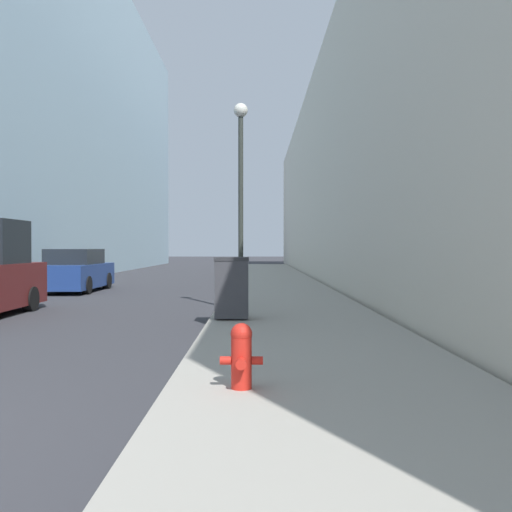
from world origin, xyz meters
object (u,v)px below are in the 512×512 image
(fire_hydrant, at_px, (244,354))
(trash_bin, at_px, (235,287))
(lamppost, at_px, (244,186))
(parked_sedan_near, at_px, (78,272))

(fire_hydrant, height_order, trash_bin, trash_bin)
(fire_hydrant, distance_m, trash_bin, 5.98)
(lamppost, distance_m, parked_sedan_near, 9.56)
(lamppost, bearing_deg, fire_hydrant, -88.42)
(trash_bin, distance_m, parked_sedan_near, 11.32)
(fire_hydrant, height_order, parked_sedan_near, parked_sedan_near)
(trash_bin, distance_m, lamppost, 3.69)
(fire_hydrant, bearing_deg, trash_bin, 93.43)
(parked_sedan_near, bearing_deg, trash_bin, -56.11)
(fire_hydrant, xyz_separation_m, parked_sedan_near, (-6.67, 15.35, 0.24))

